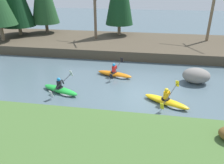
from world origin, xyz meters
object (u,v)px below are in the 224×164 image
Objects in this scene: kayaker_lead at (168,102)px; boulder_midstream at (196,76)px; kayaker_middle at (116,74)px; kayaker_trailing at (62,90)px.

boulder_midstream is (2.10, 3.40, 0.33)m from kayaker_lead.
kayaker_lead reaches higher than boulder_midstream.
kayaker_lead is 5.00m from kayaker_middle.
boulder_midstream is (8.65, 2.97, 0.33)m from kayaker_trailing.
boulder_midstream is at bearing 14.23° from kayaker_middle.
boulder_midstream is at bearing 86.45° from kayaker_lead.
kayaker_middle and kayaker_trailing have the same top height.
kayaker_lead is 1.44× the size of boulder_midstream.
kayaker_trailing is at bearing -118.43° from kayaker_middle.
kayaker_trailing is (-3.02, -3.11, 0.00)m from kayaker_middle.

